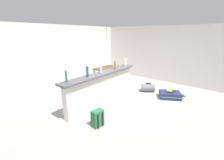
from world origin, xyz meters
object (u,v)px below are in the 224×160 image
(pendant_lamp, at_px, (107,41))
(book_stack, at_px, (170,91))
(dining_table, at_px, (108,70))
(duffel_bag_grey, at_px, (148,88))
(bottle_green, at_px, (66,76))
(bottle_clear, at_px, (101,68))
(bottle_amber, at_px, (115,65))
(bottle_blue, at_px, (87,72))
(suitcase_flat_navy, at_px, (170,95))
(dining_chair_near_partition, at_px, (117,75))
(bottle_white, at_px, (125,62))
(backpack_green, at_px, (97,118))

(pendant_lamp, relative_size, book_stack, 2.65)
(dining_table, distance_m, duffel_bag_grey, 1.89)
(bottle_green, relative_size, duffel_bag_grey, 0.50)
(bottle_clear, relative_size, bottle_amber, 1.11)
(bottle_blue, bearing_deg, suitcase_flat_navy, -34.48)
(dining_chair_near_partition, bearing_deg, duffel_bag_grey, -74.41)
(pendant_lamp, bearing_deg, dining_chair_near_partition, -93.52)
(book_stack, bearing_deg, duffel_bag_grey, 86.12)
(bottle_white, relative_size, dining_table, 0.25)
(bottle_green, height_order, backpack_green, bottle_green)
(dining_table, height_order, duffel_bag_grey, dining_table)
(bottle_green, height_order, bottle_amber, bottle_green)
(dining_chair_near_partition, relative_size, suitcase_flat_navy, 1.05)
(duffel_bag_grey, bearing_deg, bottle_green, 165.19)
(bottle_white, xyz_separation_m, pendant_lamp, (0.26, 1.11, 0.73))
(bottle_green, relative_size, book_stack, 1.03)
(dining_table, bearing_deg, bottle_blue, -153.31)
(backpack_green, bearing_deg, dining_chair_near_partition, 26.90)
(bottle_amber, xyz_separation_m, duffel_bag_grey, (1.20, -0.71, -0.99))
(bottle_amber, distance_m, backpack_green, 2.04)
(bottle_green, bearing_deg, bottle_amber, -3.08)
(duffel_bag_grey, bearing_deg, suitcase_flat_navy, -95.56)
(suitcase_flat_navy, height_order, backpack_green, backpack_green)
(dining_chair_near_partition, height_order, book_stack, dining_chair_near_partition)
(bottle_green, xyz_separation_m, bottle_clear, (1.17, -0.07, 0.01))
(suitcase_flat_navy, bearing_deg, bottle_clear, 138.12)
(bottle_blue, bearing_deg, backpack_green, -119.74)
(dining_chair_near_partition, xyz_separation_m, book_stack, (0.29, -2.10, -0.27))
(pendant_lamp, relative_size, backpack_green, 1.75)
(backpack_green, bearing_deg, bottle_blue, 60.26)
(bottle_clear, bearing_deg, bottle_blue, -179.67)
(backpack_green, bearing_deg, bottle_green, 102.99)
(bottle_clear, xyz_separation_m, bottle_white, (1.30, -0.02, -0.01))
(bottle_clear, distance_m, pendant_lamp, 2.04)
(dining_table, distance_m, suitcase_flat_navy, 2.73)
(dining_table, xyz_separation_m, suitcase_flat_navy, (0.20, -2.67, -0.54))
(bottle_green, height_order, pendant_lamp, pendant_lamp)
(bottle_amber, relative_size, duffel_bag_grey, 0.47)
(dining_table, bearing_deg, pendant_lamp, 131.30)
(suitcase_flat_navy, height_order, duffel_bag_grey, duffel_bag_grey)
(pendant_lamp, xyz_separation_m, suitcase_flat_navy, (0.22, -2.69, -1.77))
(bottle_clear, xyz_separation_m, dining_chair_near_partition, (1.53, 0.50, -0.65))
(bottle_blue, height_order, bottle_white, bottle_blue)
(suitcase_flat_navy, distance_m, backpack_green, 2.89)
(duffel_bag_grey, height_order, backpack_green, backpack_green)
(duffel_bag_grey, distance_m, book_stack, 0.87)
(dining_chair_near_partition, relative_size, backpack_green, 2.21)
(pendant_lamp, height_order, book_stack, pendant_lamp)
(bottle_green, relative_size, suitcase_flat_navy, 0.32)
(bottle_white, distance_m, book_stack, 1.88)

